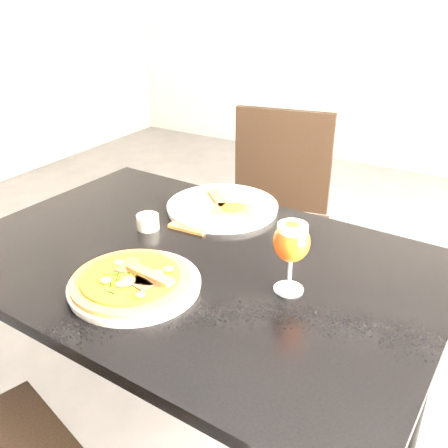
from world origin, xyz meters
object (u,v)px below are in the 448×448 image
Objects in this scene: chair_far at (273,216)px; beer_glass at (292,242)px; dining_table at (193,288)px; pizza at (132,279)px.

beer_glass reaches higher than chair_far.
beer_glass is (0.27, -0.01, 0.21)m from dining_table.
dining_table is 0.34m from beer_glass.
dining_table is at bearing 177.93° from beer_glass.
pizza is (0.11, -0.98, 0.27)m from chair_far.
beer_glass reaches higher than pizza.
chair_far is 0.98m from beer_glass.
chair_far is at bearing 96.62° from pizza.
beer_glass is at bearing 0.50° from dining_table.
chair_far reaches higher than dining_table.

